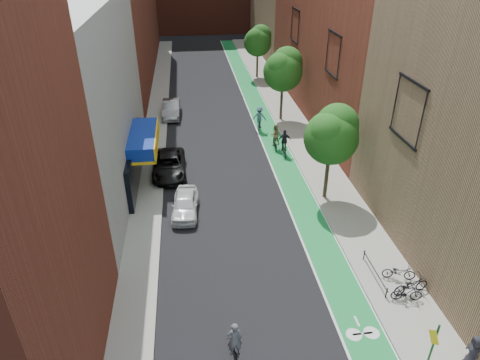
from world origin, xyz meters
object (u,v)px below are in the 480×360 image
object	(u,v)px
pedestrian	(474,351)
cyclist_lane_far	(259,120)
parked_car_silver	(171,109)
parked_car_white	(185,204)
cyclist_lead	(235,349)
parked_car_black	(169,165)
cyclist_lane_mid	(284,146)
cyclist_lane_near	(275,139)

from	to	relation	value
pedestrian	cyclist_lane_far	bearing A→B (deg)	-156.39
parked_car_silver	parked_car_white	bearing A→B (deg)	-84.66
parked_car_silver	cyclist_lead	world-z (taller)	cyclist_lead
parked_car_white	parked_car_black	distance (m)	5.42
parked_car_silver	cyclist_lane_mid	world-z (taller)	cyclist_lane_mid
parked_car_silver	cyclist_lead	xyz separation A→B (m)	(2.90, -27.98, -0.06)
parked_car_white	pedestrian	xyz separation A→B (m)	(11.12, -12.54, 0.26)
parked_car_white	parked_car_black	size ratio (longest dim) A/B	0.77
parked_car_white	cyclist_lane_far	distance (m)	14.11
cyclist_lane_near	cyclist_lane_far	size ratio (longest dim) A/B	0.93
cyclist_lane_near	pedestrian	bearing A→B (deg)	101.51
cyclist_lane_far	cyclist_lane_near	bearing A→B (deg)	113.54
parked_car_black	cyclist_lead	size ratio (longest dim) A/B	2.47
cyclist_lane_near	cyclist_lead	bearing A→B (deg)	75.62
pedestrian	parked_car_black	bearing A→B (deg)	-132.05
parked_car_black	cyclist_lane_mid	size ratio (longest dim) A/B	2.39
parked_car_white	parked_car_black	bearing A→B (deg)	106.09
parked_car_black	parked_car_silver	world-z (taller)	parked_car_silver
parked_car_white	parked_car_silver	distance (m)	16.93
parked_car_silver	cyclist_lane_far	bearing A→B (deg)	-28.31
parked_car_silver	pedestrian	world-z (taller)	pedestrian
parked_car_white	pedestrian	world-z (taller)	pedestrian
parked_car_white	pedestrian	distance (m)	16.77
parked_car_white	parked_car_silver	world-z (taller)	parked_car_silver
pedestrian	parked_car_white	bearing A→B (deg)	-124.83
cyclist_lead	parked_car_silver	bearing A→B (deg)	-87.26
cyclist_lead	pedestrian	bearing A→B (deg)	167.88
cyclist_lane_far	cyclist_lead	bearing A→B (deg)	92.29
cyclist_lead	cyclist_lane_near	xyz separation A→B (m)	(5.54, 19.61, 0.18)
parked_car_black	cyclist_lane_near	distance (m)	9.04
parked_car_black	pedestrian	bearing A→B (deg)	-56.35
parked_car_black	cyclist_lane_mid	distance (m)	9.15
parked_car_white	pedestrian	bearing A→B (deg)	-43.81
parked_car_silver	cyclist_lead	size ratio (longest dim) A/B	2.22
parked_car_silver	pedestrian	size ratio (longest dim) A/B	2.95
parked_car_black	cyclist_lane_far	distance (m)	10.54
parked_car_silver	parked_car_black	bearing A→B (deg)	-88.31
cyclist_lane_mid	pedestrian	size ratio (longest dim) A/B	1.37
parked_car_white	cyclist_lane_near	bearing A→B (deg)	53.82
parked_car_black	parked_car_silver	size ratio (longest dim) A/B	1.11
cyclist_lead	cyclist_lane_mid	world-z (taller)	cyclist_lane_mid
cyclist_lead	cyclist_lane_mid	size ratio (longest dim) A/B	0.97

